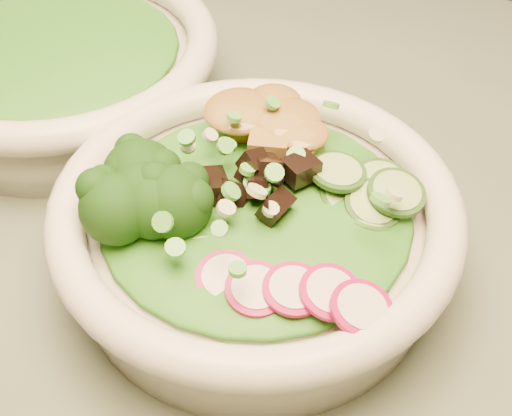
% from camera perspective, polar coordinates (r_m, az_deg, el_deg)
% --- Properties ---
extents(dining_table, '(1.20, 0.80, 0.75)m').
position_cam_1_polar(dining_table, '(0.58, 10.37, -12.25)').
color(dining_table, black).
rests_on(dining_table, ground).
extents(salad_bowl, '(0.26, 0.26, 0.07)m').
position_cam_1_polar(salad_bowl, '(0.46, 0.00, -1.72)').
color(salad_bowl, silver).
rests_on(salad_bowl, dining_table).
extents(side_bowl, '(0.26, 0.26, 0.07)m').
position_cam_1_polar(side_bowl, '(0.62, -15.41, 10.85)').
color(side_bowl, silver).
rests_on(side_bowl, dining_table).
extents(lettuce_bed, '(0.20, 0.20, 0.02)m').
position_cam_1_polar(lettuce_bed, '(0.44, 0.00, 0.09)').
color(lettuce_bed, '#236615').
rests_on(lettuce_bed, salad_bowl).
extents(side_lettuce, '(0.18, 0.18, 0.02)m').
position_cam_1_polar(side_lettuce, '(0.61, -15.76, 12.36)').
color(side_lettuce, '#236615').
rests_on(side_lettuce, side_bowl).
extents(broccoli_florets, '(0.10, 0.09, 0.04)m').
position_cam_1_polar(broccoli_florets, '(0.43, -7.95, 1.32)').
color(broccoli_florets, black).
rests_on(broccoli_florets, salad_bowl).
extents(radish_slices, '(0.11, 0.07, 0.02)m').
position_cam_1_polar(radish_slices, '(0.40, 0.38, -6.05)').
color(radish_slices, '#990B45').
rests_on(radish_slices, salad_bowl).
extents(cucumber_slices, '(0.09, 0.09, 0.03)m').
position_cam_1_polar(cucumber_slices, '(0.44, 8.22, 1.00)').
color(cucumber_slices, '#95C06A').
rests_on(cucumber_slices, salad_bowl).
extents(mushroom_heap, '(0.09, 0.09, 0.04)m').
position_cam_1_polar(mushroom_heap, '(0.44, 0.01, 2.38)').
color(mushroom_heap, black).
rests_on(mushroom_heap, salad_bowl).
extents(tofu_cubes, '(0.10, 0.08, 0.03)m').
position_cam_1_polar(tofu_cubes, '(0.48, 0.22, 6.17)').
color(tofu_cubes, olive).
rests_on(tofu_cubes, salad_bowl).
extents(peanut_sauce, '(0.07, 0.05, 0.02)m').
position_cam_1_polar(peanut_sauce, '(0.47, 0.22, 7.35)').
color(peanut_sauce, brown).
rests_on(peanut_sauce, tofu_cubes).
extents(scallion_garnish, '(0.18, 0.18, 0.02)m').
position_cam_1_polar(scallion_garnish, '(0.43, 0.00, 2.27)').
color(scallion_garnish, '#51AB3C').
rests_on(scallion_garnish, salad_bowl).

